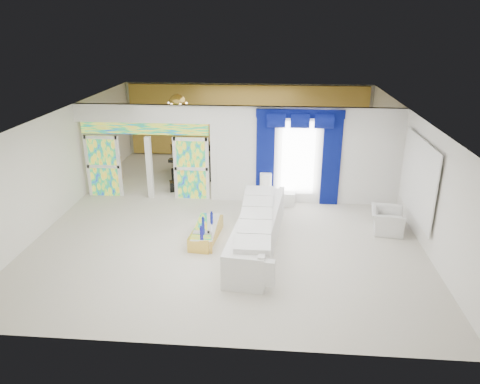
# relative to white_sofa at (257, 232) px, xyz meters

# --- Properties ---
(floor) EXTENTS (12.00, 12.00, 0.00)m
(floor) POSITION_rel_white_sofa_xyz_m (-0.82, 2.16, -0.41)
(floor) COLOR #B7AF9E
(floor) RESTS_ON ground
(dividing_wall) EXTENTS (5.70, 0.18, 3.00)m
(dividing_wall) POSITION_rel_white_sofa_xyz_m (1.33, 3.16, 1.09)
(dividing_wall) COLOR white
(dividing_wall) RESTS_ON ground
(dividing_header) EXTENTS (4.30, 0.18, 0.55)m
(dividing_header) POSITION_rel_white_sofa_xyz_m (-3.67, 3.16, 2.32)
(dividing_header) COLOR white
(dividing_header) RESTS_ON dividing_wall
(stained_panel_left) EXTENTS (0.95, 0.04, 2.00)m
(stained_panel_left) POSITION_rel_white_sofa_xyz_m (-5.09, 3.16, 0.59)
(stained_panel_left) COLOR #994C3F
(stained_panel_left) RESTS_ON ground
(stained_panel_right) EXTENTS (0.95, 0.04, 2.00)m
(stained_panel_right) POSITION_rel_white_sofa_xyz_m (-2.24, 3.16, 0.59)
(stained_panel_right) COLOR #994C3F
(stained_panel_right) RESTS_ON ground
(stained_transom) EXTENTS (4.00, 0.05, 0.35)m
(stained_transom) POSITION_rel_white_sofa_xyz_m (-3.67, 3.16, 1.84)
(stained_transom) COLOR #994C3F
(stained_transom) RESTS_ON dividing_header
(window_pane) EXTENTS (1.00, 0.02, 2.30)m
(window_pane) POSITION_rel_white_sofa_xyz_m (1.08, 3.06, 1.04)
(window_pane) COLOR white
(window_pane) RESTS_ON dividing_wall
(blue_drape_left) EXTENTS (0.55, 0.10, 2.80)m
(blue_drape_left) POSITION_rel_white_sofa_xyz_m (0.08, 3.03, 0.99)
(blue_drape_left) COLOR #030944
(blue_drape_left) RESTS_ON ground
(blue_drape_right) EXTENTS (0.55, 0.10, 2.80)m
(blue_drape_right) POSITION_rel_white_sofa_xyz_m (2.08, 3.03, 0.99)
(blue_drape_right) COLOR #030944
(blue_drape_right) RESTS_ON ground
(blue_pelmet) EXTENTS (2.60, 0.12, 0.25)m
(blue_pelmet) POSITION_rel_white_sofa_xyz_m (1.08, 3.03, 2.41)
(blue_pelmet) COLOR #030944
(blue_pelmet) RESTS_ON dividing_wall
(wall_mirror) EXTENTS (0.04, 2.70, 1.90)m
(wall_mirror) POSITION_rel_white_sofa_xyz_m (4.12, 1.16, 1.14)
(wall_mirror) COLOR white
(wall_mirror) RESTS_ON ground
(gold_curtains) EXTENTS (9.70, 0.12, 2.90)m
(gold_curtains) POSITION_rel_white_sofa_xyz_m (-0.82, 8.06, 1.09)
(gold_curtains) COLOR #B5892B
(gold_curtains) RESTS_ON ground
(white_sofa) EXTENTS (1.36, 4.35, 0.81)m
(white_sofa) POSITION_rel_white_sofa_xyz_m (0.00, 0.00, 0.00)
(white_sofa) COLOR silver
(white_sofa) RESTS_ON ground
(coffee_table) EXTENTS (0.71, 1.68, 0.36)m
(coffee_table) POSITION_rel_white_sofa_xyz_m (-1.35, 0.30, -0.23)
(coffee_table) COLOR gold
(coffee_table) RESTS_ON ground
(console_table) EXTENTS (1.26, 0.50, 0.41)m
(console_table) POSITION_rel_white_sofa_xyz_m (0.42, 2.88, -0.20)
(console_table) COLOR silver
(console_table) RESTS_ON ground
(table_lamp) EXTENTS (0.36, 0.36, 0.58)m
(table_lamp) POSITION_rel_white_sofa_xyz_m (0.12, 2.88, 0.29)
(table_lamp) COLOR white
(table_lamp) RESTS_ON console_table
(armchair) EXTENTS (0.98, 1.09, 0.63)m
(armchair) POSITION_rel_white_sofa_xyz_m (3.45, 1.19, -0.09)
(armchair) COLOR silver
(armchair) RESTS_ON ground
(grand_piano) EXTENTS (1.91, 2.22, 0.96)m
(grand_piano) POSITION_rel_white_sofa_xyz_m (-2.67, 5.48, 0.07)
(grand_piano) COLOR black
(grand_piano) RESTS_ON ground
(piano_bench) EXTENTS (1.01, 0.61, 0.31)m
(piano_bench) POSITION_rel_white_sofa_xyz_m (-2.67, 3.88, -0.25)
(piano_bench) COLOR black
(piano_bench) RESTS_ON ground
(tv_console) EXTENTS (0.62, 0.57, 0.85)m
(tv_console) POSITION_rel_white_sofa_xyz_m (-5.40, 4.56, 0.02)
(tv_console) COLOR tan
(tv_console) RESTS_ON ground
(chandelier) EXTENTS (0.60, 0.60, 0.60)m
(chandelier) POSITION_rel_white_sofa_xyz_m (-3.12, 5.56, 2.24)
(chandelier) COLOR gold
(chandelier) RESTS_ON ceiling
(decanters) EXTENTS (0.23, 1.11, 0.24)m
(decanters) POSITION_rel_white_sofa_xyz_m (-1.37, 0.21, 0.06)
(decanters) COLOR navy
(decanters) RESTS_ON coffee_table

